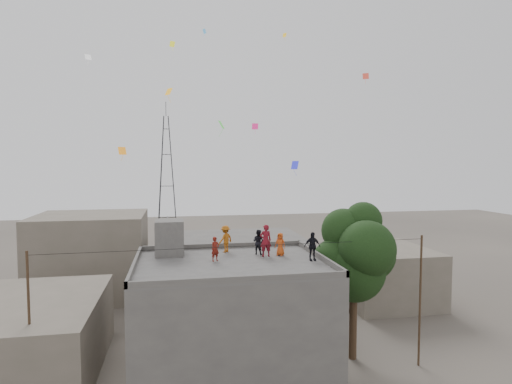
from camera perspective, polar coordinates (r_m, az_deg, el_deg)
ground at (r=25.13m, az=-3.34°, el=-23.03°), size 140.00×140.00×0.00m
main_building at (r=23.91m, az=-3.37°, el=-16.50°), size 10.00×8.00×6.10m
parapet at (r=22.99m, az=-3.40°, el=-9.00°), size 10.00×8.00×0.30m
stair_head_box at (r=25.20m, az=-11.45°, el=-5.96°), size 1.60×1.80×2.00m
neighbor_west at (r=27.23m, az=-28.71°, el=-16.74°), size 8.00×10.00×4.00m
neighbor_north at (r=37.62m, az=-3.08°, el=-9.77°), size 12.00×9.00×5.00m
neighbor_northwest at (r=39.68m, az=-21.10°, el=-7.83°), size 9.00×8.00×7.00m
neighbor_east at (r=37.51m, az=16.61°, el=-10.44°), size 7.00×8.00×4.40m
tree at (r=25.56m, az=13.21°, el=-8.13°), size 4.90×4.60×9.10m
utility_line at (r=22.55m, az=-1.64°, el=-15.68°), size 20.12×0.62×7.40m
transmission_tower at (r=62.29m, az=-11.80°, el=1.67°), size 2.97×2.97×20.01m
person_red_adult at (r=24.25m, az=1.29°, el=-6.49°), size 0.68×0.46×1.81m
person_orange_child at (r=24.58m, az=3.25°, el=-6.96°), size 0.76×0.72×1.30m
person_dark_child at (r=24.88m, az=0.31°, el=-6.67°), size 0.88×0.87×1.43m
person_dark_adult at (r=23.48m, az=7.51°, el=-7.19°), size 0.94×0.44×1.56m
person_orange_adult at (r=25.50m, az=-4.10°, el=-6.25°), size 1.16×1.10×1.58m
person_red_child at (r=23.28m, az=-5.46°, el=-7.57°), size 0.57×0.50×1.32m
kites at (r=30.14m, az=-6.22°, el=12.84°), size 22.94×14.74×12.11m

